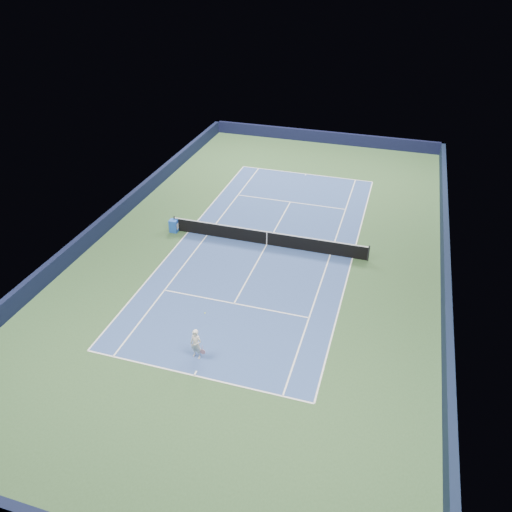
# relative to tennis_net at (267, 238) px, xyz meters

# --- Properties ---
(ground) EXTENTS (40.00, 40.00, 0.00)m
(ground) POSITION_rel_tennis_net_xyz_m (0.00, 0.00, -0.50)
(ground) COLOR #2C4A28
(ground) RESTS_ON ground
(wall_far) EXTENTS (22.00, 0.35, 1.10)m
(wall_far) POSITION_rel_tennis_net_xyz_m (0.00, 19.82, 0.05)
(wall_far) COLOR black
(wall_far) RESTS_ON ground
(wall_right) EXTENTS (0.35, 40.00, 1.10)m
(wall_right) POSITION_rel_tennis_net_xyz_m (10.82, 0.00, 0.05)
(wall_right) COLOR #101A32
(wall_right) RESTS_ON ground
(wall_left) EXTENTS (0.35, 40.00, 1.10)m
(wall_left) POSITION_rel_tennis_net_xyz_m (-10.82, 0.00, 0.05)
(wall_left) COLOR black
(wall_left) RESTS_ON ground
(court_surface) EXTENTS (10.97, 23.77, 0.01)m
(court_surface) POSITION_rel_tennis_net_xyz_m (0.00, 0.00, -0.50)
(court_surface) COLOR navy
(court_surface) RESTS_ON ground
(baseline_far) EXTENTS (10.97, 0.08, 0.00)m
(baseline_far) POSITION_rel_tennis_net_xyz_m (0.00, 11.88, -0.50)
(baseline_far) COLOR white
(baseline_far) RESTS_ON ground
(baseline_near) EXTENTS (10.97, 0.08, 0.00)m
(baseline_near) POSITION_rel_tennis_net_xyz_m (0.00, -11.88, -0.50)
(baseline_near) COLOR white
(baseline_near) RESTS_ON ground
(sideline_doubles_right) EXTENTS (0.08, 23.77, 0.00)m
(sideline_doubles_right) POSITION_rel_tennis_net_xyz_m (5.49, 0.00, -0.50)
(sideline_doubles_right) COLOR white
(sideline_doubles_right) RESTS_ON ground
(sideline_doubles_left) EXTENTS (0.08, 23.77, 0.00)m
(sideline_doubles_left) POSITION_rel_tennis_net_xyz_m (-5.49, 0.00, -0.50)
(sideline_doubles_left) COLOR white
(sideline_doubles_left) RESTS_ON ground
(sideline_singles_right) EXTENTS (0.08, 23.77, 0.00)m
(sideline_singles_right) POSITION_rel_tennis_net_xyz_m (4.12, 0.00, -0.50)
(sideline_singles_right) COLOR white
(sideline_singles_right) RESTS_ON ground
(sideline_singles_left) EXTENTS (0.08, 23.77, 0.00)m
(sideline_singles_left) POSITION_rel_tennis_net_xyz_m (-4.12, 0.00, -0.50)
(sideline_singles_left) COLOR white
(sideline_singles_left) RESTS_ON ground
(service_line_far) EXTENTS (8.23, 0.08, 0.00)m
(service_line_far) POSITION_rel_tennis_net_xyz_m (0.00, 6.40, -0.50)
(service_line_far) COLOR white
(service_line_far) RESTS_ON ground
(service_line_near) EXTENTS (8.23, 0.08, 0.00)m
(service_line_near) POSITION_rel_tennis_net_xyz_m (0.00, -6.40, -0.50)
(service_line_near) COLOR white
(service_line_near) RESTS_ON ground
(center_service_line) EXTENTS (0.08, 12.80, 0.00)m
(center_service_line) POSITION_rel_tennis_net_xyz_m (0.00, 0.00, -0.50)
(center_service_line) COLOR white
(center_service_line) RESTS_ON ground
(center_mark_far) EXTENTS (0.08, 0.30, 0.00)m
(center_mark_far) POSITION_rel_tennis_net_xyz_m (0.00, 11.73, -0.50)
(center_mark_far) COLOR white
(center_mark_far) RESTS_ON ground
(center_mark_near) EXTENTS (0.08, 0.30, 0.00)m
(center_mark_near) POSITION_rel_tennis_net_xyz_m (0.00, -11.73, -0.50)
(center_mark_near) COLOR white
(center_mark_near) RESTS_ON ground
(tennis_net) EXTENTS (12.90, 0.10, 1.07)m
(tennis_net) POSITION_rel_tennis_net_xyz_m (0.00, 0.00, 0.00)
(tennis_net) COLOR black
(tennis_net) RESTS_ON ground
(sponsor_cube) EXTENTS (0.60, 0.49, 0.87)m
(sponsor_cube) POSITION_rel_tennis_net_xyz_m (-6.40, -0.17, -0.07)
(sponsor_cube) COLOR blue
(sponsor_cube) RESTS_ON ground
(tennis_player) EXTENTS (0.78, 1.27, 1.91)m
(tennis_player) POSITION_rel_tennis_net_xyz_m (-0.32, -10.74, 0.30)
(tennis_player) COLOR white
(tennis_player) RESTS_ON ground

